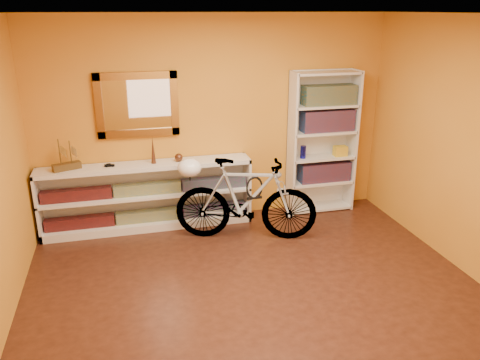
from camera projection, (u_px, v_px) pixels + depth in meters
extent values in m
cube|color=black|center=(258.00, 295.00, 4.66)|extent=(4.50, 4.00, 0.01)
cube|color=silver|center=(262.00, 13.00, 3.77)|extent=(4.50, 4.00, 0.01)
cube|color=orange|center=(215.00, 120.00, 6.04)|extent=(4.50, 0.01, 2.60)
cube|color=orange|center=(476.00, 151.00, 4.74)|extent=(0.01, 4.00, 2.60)
cube|color=brown|center=(137.00, 105.00, 5.70)|extent=(0.98, 0.06, 0.78)
cube|color=silver|center=(280.00, 192.00, 6.59)|extent=(0.09, 0.02, 0.09)
cube|color=black|center=(149.00, 215.00, 6.02)|extent=(2.50, 0.13, 0.14)
cube|color=navy|center=(147.00, 188.00, 5.90)|extent=(2.50, 0.13, 0.14)
imported|color=black|center=(110.00, 167.00, 5.71)|extent=(0.00, 0.00, 0.00)
cone|color=#522D1C|center=(153.00, 150.00, 5.78)|extent=(0.06, 0.06, 0.33)
sphere|color=#522D1C|center=(179.00, 157.00, 5.89)|extent=(0.10, 0.10, 0.10)
cube|color=maroon|center=(324.00, 171.00, 6.49)|extent=(0.70, 0.22, 0.26)
cube|color=maroon|center=(327.00, 120.00, 6.25)|extent=(0.70, 0.22, 0.28)
cube|color=#1A4F5C|center=(329.00, 95.00, 6.13)|extent=(0.70, 0.22, 0.25)
cylinder|color=#16189B|center=(303.00, 152.00, 6.29)|extent=(0.07, 0.07, 0.17)
cube|color=maroon|center=(310.00, 97.00, 6.11)|extent=(0.20, 0.20, 0.20)
cube|color=gold|center=(340.00, 151.00, 6.40)|extent=(0.17, 0.12, 0.13)
imported|color=silver|center=(246.00, 199.00, 5.64)|extent=(0.94, 1.78, 1.01)
ellipsoid|color=white|center=(190.00, 168.00, 5.54)|extent=(0.28, 0.27, 0.21)
torus|color=black|center=(254.00, 188.00, 5.58)|extent=(0.20, 0.02, 0.20)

